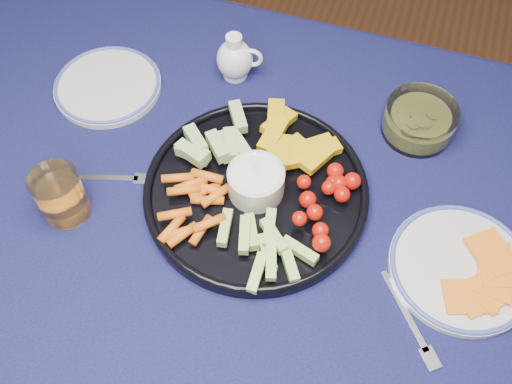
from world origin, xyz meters
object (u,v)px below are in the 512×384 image
(cheese_plate, at_px, (461,267))
(juice_tumbler, at_px, (62,197))
(crudite_platter, at_px, (255,188))
(creamer_pitcher, at_px, (235,59))
(side_plate_extra, at_px, (108,85))
(dining_table, at_px, (233,249))
(pickle_bowl, at_px, (419,121))

(cheese_plate, height_order, juice_tumbler, juice_tumbler)
(crudite_platter, xyz_separation_m, creamer_pitcher, (-0.13, 0.26, 0.02))
(crudite_platter, relative_size, side_plate_extra, 1.85)
(crudite_platter, height_order, juice_tumbler, crudite_platter)
(dining_table, height_order, side_plate_extra, side_plate_extra)
(dining_table, xyz_separation_m, juice_tumbler, (-0.27, -0.06, 0.13))
(cheese_plate, distance_m, side_plate_extra, 0.73)
(cheese_plate, bearing_deg, pickle_bowl, 113.86)
(cheese_plate, bearing_deg, side_plate_extra, 166.04)
(crudite_platter, bearing_deg, pickle_bowl, 43.66)
(cheese_plate, xyz_separation_m, side_plate_extra, (-0.71, 0.18, -0.00))
(pickle_bowl, relative_size, juice_tumbler, 1.38)
(side_plate_extra, bearing_deg, juice_tumbler, -77.49)
(creamer_pitcher, bearing_deg, cheese_plate, -31.05)
(crudite_platter, relative_size, creamer_pitcher, 3.89)
(dining_table, height_order, crudite_platter, crudite_platter)
(creamer_pitcher, relative_size, juice_tumbler, 1.04)
(dining_table, xyz_separation_m, crudite_platter, (0.02, 0.07, 0.11))
(dining_table, height_order, cheese_plate, cheese_plate)
(crudite_platter, relative_size, pickle_bowl, 2.95)
(cheese_plate, xyz_separation_m, juice_tumbler, (-0.65, -0.10, 0.03))
(juice_tumbler, height_order, side_plate_extra, juice_tumbler)
(crudite_platter, bearing_deg, cheese_plate, -5.10)
(dining_table, relative_size, cheese_plate, 7.33)
(crudite_platter, bearing_deg, dining_table, -105.16)
(pickle_bowl, height_order, side_plate_extra, pickle_bowl)
(juice_tumbler, bearing_deg, pickle_bowl, 34.08)
(dining_table, xyz_separation_m, creamer_pitcher, (-0.11, 0.33, 0.13))
(creamer_pitcher, xyz_separation_m, pickle_bowl, (0.37, -0.03, -0.02))
(pickle_bowl, height_order, juice_tumbler, juice_tumbler)
(dining_table, distance_m, side_plate_extra, 0.41)
(dining_table, distance_m, crudite_platter, 0.13)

